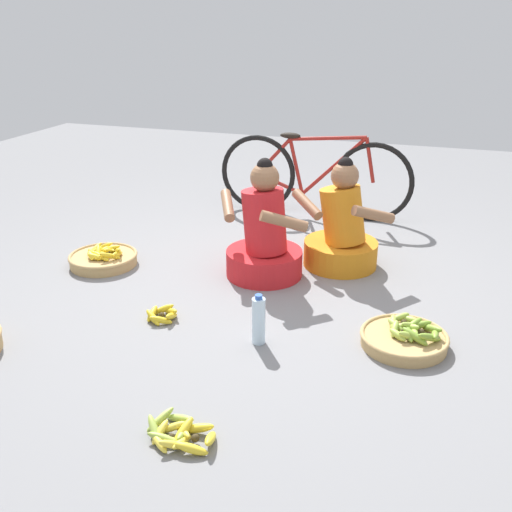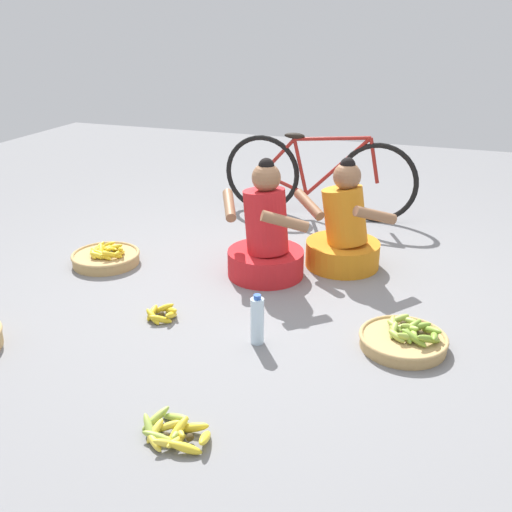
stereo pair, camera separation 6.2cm
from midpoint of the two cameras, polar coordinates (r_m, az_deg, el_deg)
name	(u,v)px [view 2 (the right image)]	position (r m, az deg, el deg)	size (l,w,h in m)	color
ground_plane	(266,295)	(3.78, 1.49, -3.81)	(10.00, 10.00, 0.00)	slate
vendor_woman_front	(265,239)	(3.97, 1.37, 1.62)	(0.70, 0.56, 0.82)	red
vendor_woman_behind	(344,233)	(4.17, 8.87, 2.22)	(0.74, 0.54, 0.78)	orange
bicycle_leaning	(318,176)	(5.19, 6.32, 7.66)	(1.70, 0.09, 0.73)	black
banana_basket_front_left	(404,339)	(3.31, 14.66, -7.73)	(0.47, 0.47, 0.15)	tan
banana_basket_back_center	(106,257)	(4.35, -13.90, -0.09)	(0.48, 0.48, 0.16)	tan
loose_bananas_near_bicycle	(162,314)	(3.53, -8.58, -5.54)	(0.20, 0.21, 0.09)	gold
loose_bananas_mid_left	(174,432)	(2.62, -7.27, -16.54)	(0.34, 0.26, 0.10)	yellow
water_bottle	(257,320)	(3.20, 0.67, -6.24)	(0.07, 0.07, 0.29)	silver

